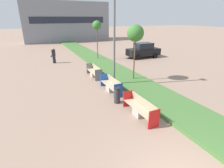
# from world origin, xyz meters

# --- Properties ---
(planter_grass_strip) EXTENTS (2.80, 120.00, 0.18)m
(planter_grass_strip) POSITION_xyz_m (3.20, 12.00, 0.09)
(planter_grass_strip) COLOR #426B33
(planter_grass_strip) RESTS_ON ground
(building_backdrop) EXTENTS (17.40, 5.75, 7.90)m
(building_backdrop) POSITION_xyz_m (4.00, 37.45, 3.95)
(building_backdrop) COLOR gray
(building_backdrop) RESTS_ON ground
(bench_red_frame) EXTENTS (0.65, 2.44, 0.94)m
(bench_red_frame) POSITION_xyz_m (0.94, 4.06, 0.38)
(bench_red_frame) COLOR #9E9B96
(bench_red_frame) RESTS_ON ground
(bench_blue_frame) EXTENTS (0.65, 2.35, 0.94)m
(bench_blue_frame) POSITION_xyz_m (0.94, 7.68, 0.38)
(bench_blue_frame) COLOR #9E9B96
(bench_blue_frame) RESTS_ON ground
(bench_grey_frame) EXTENTS (0.65, 2.32, 0.94)m
(bench_grey_frame) POSITION_xyz_m (0.94, 11.21, 0.37)
(bench_grey_frame) COLOR #9E9B96
(bench_grey_frame) RESTS_ON ground
(litter_bin) EXTENTS (0.39, 0.39, 0.98)m
(litter_bin) POSITION_xyz_m (0.51, 5.89, 0.49)
(litter_bin) COLOR #2D2D30
(litter_bin) RESTS_ON ground
(street_lamp_post) EXTENTS (0.24, 0.44, 7.18)m
(street_lamp_post) POSITION_xyz_m (1.55, 8.49, 3.97)
(street_lamp_post) COLOR #56595B
(street_lamp_post) RESTS_ON ground
(sapling_tree_near) EXTENTS (1.27, 1.27, 4.39)m
(sapling_tree_near) POSITION_xyz_m (3.48, 8.88, 3.72)
(sapling_tree_near) COLOR brown
(sapling_tree_near) RESTS_ON ground
(sapling_tree_far) EXTENTS (1.01, 1.01, 4.53)m
(sapling_tree_far) POSITION_xyz_m (3.48, 17.16, 3.95)
(sapling_tree_far) COLOR brown
(sapling_tree_far) RESTS_ON ground
(pedestrian_walking) EXTENTS (0.53, 0.24, 1.74)m
(pedestrian_walking) POSITION_xyz_m (-1.56, 17.68, 0.88)
(pedestrian_walking) COLOR #232633
(pedestrian_walking) RESTS_ON ground
(parked_car_distant) EXTENTS (4.23, 2.00, 1.86)m
(parked_car_distant) POSITION_xyz_m (9.22, 15.94, 0.91)
(parked_car_distant) COLOR black
(parked_car_distant) RESTS_ON ground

